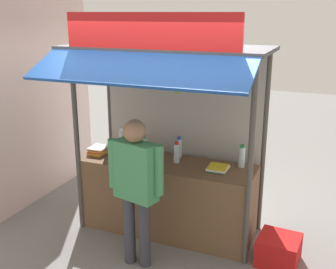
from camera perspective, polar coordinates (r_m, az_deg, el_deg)
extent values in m
plane|color=slate|center=(5.21, 0.00, -13.07)|extent=(20.00, 20.00, 0.00)
cube|color=brown|center=(5.01, 0.00, -8.70)|extent=(2.05, 0.67, 0.88)
cylinder|color=#4C4742|center=(4.96, -12.54, -1.19)|extent=(0.06, 0.06, 2.20)
cylinder|color=#4C4742|center=(4.18, 11.34, -4.50)|extent=(0.06, 0.06, 2.20)
cylinder|color=#4C4742|center=(5.59, -7.97, 1.09)|extent=(0.06, 0.06, 2.20)
cylinder|color=#4C4742|center=(4.92, 13.18, -1.38)|extent=(0.06, 0.06, 2.20)
cube|color=#B7B2A8|center=(5.17, 1.92, -0.33)|extent=(2.01, 0.04, 2.15)
cube|color=#3F3F44|center=(4.50, -0.20, 11.98)|extent=(2.25, 0.99, 0.04)
cube|color=#194799|center=(3.84, -4.53, 9.07)|extent=(2.21, 0.51, 0.26)
cube|color=red|center=(4.08, -2.68, 14.22)|extent=(1.85, 0.04, 0.35)
cylinder|color=#59544C|center=(4.15, -2.33, 10.18)|extent=(1.95, 0.02, 0.02)
cylinder|color=silver|center=(5.21, -6.36, -0.92)|extent=(0.09, 0.09, 0.28)
cylinder|color=white|center=(5.16, -6.42, 0.77)|extent=(0.06, 0.06, 0.04)
cylinder|color=silver|center=(5.01, 1.55, -1.87)|extent=(0.07, 0.07, 0.23)
cylinder|color=blue|center=(4.97, 1.56, -0.48)|extent=(0.05, 0.05, 0.03)
cylinder|color=silver|center=(5.10, -3.36, -1.63)|extent=(0.07, 0.07, 0.21)
cylinder|color=#198C33|center=(5.06, -3.38, -0.35)|extent=(0.04, 0.04, 0.03)
cylinder|color=silver|center=(4.75, 10.22, -3.12)|extent=(0.07, 0.07, 0.23)
cylinder|color=#198C33|center=(4.71, 10.31, -1.59)|extent=(0.05, 0.05, 0.03)
cylinder|color=silver|center=(4.82, 1.21, -2.63)|extent=(0.07, 0.07, 0.23)
cylinder|color=red|center=(4.78, 1.22, -1.18)|extent=(0.05, 0.05, 0.03)
cube|color=orange|center=(5.21, -9.60, -2.64)|extent=(0.21, 0.24, 0.01)
cube|color=purple|center=(5.21, -9.60, -2.53)|extent=(0.21, 0.25, 0.01)
cube|color=yellow|center=(5.20, -9.62, -2.46)|extent=(0.22, 0.25, 0.01)
cube|color=yellow|center=(5.20, -9.58, -2.30)|extent=(0.21, 0.24, 0.01)
cube|color=red|center=(5.18, -9.62, -2.23)|extent=(0.22, 0.25, 0.01)
cube|color=yellow|center=(5.19, -9.51, -2.08)|extent=(0.22, 0.25, 0.01)
cube|color=purple|center=(5.19, -9.48, -1.94)|extent=(0.21, 0.24, 0.01)
cube|color=orange|center=(5.18, -9.61, -1.86)|extent=(0.21, 0.24, 0.01)
cube|color=white|center=(5.18, -9.68, -1.75)|extent=(0.21, 0.25, 0.01)
cube|color=green|center=(4.66, 6.92, -4.86)|extent=(0.23, 0.25, 0.01)
cube|color=white|center=(4.66, 7.02, -4.77)|extent=(0.23, 0.24, 0.01)
cube|color=white|center=(4.65, 6.90, -4.72)|extent=(0.22, 0.23, 0.01)
cube|color=white|center=(4.64, 6.99, -4.61)|extent=(0.24, 0.25, 0.01)
cube|color=yellow|center=(4.64, 6.96, -4.46)|extent=(0.22, 0.23, 0.01)
cylinder|color=#332D23|center=(3.94, 6.02, 8.95)|extent=(0.01, 0.01, 0.08)
cylinder|color=olive|center=(3.95, 6.00, 8.09)|extent=(0.04, 0.04, 0.04)
ellipsoid|color=yellow|center=(3.96, 6.20, 6.75)|extent=(0.03, 0.07, 0.17)
ellipsoid|color=yellow|center=(3.97, 6.38, 6.86)|extent=(0.07, 0.08, 0.17)
ellipsoid|color=yellow|center=(3.99, 6.20, 6.89)|extent=(0.09, 0.05, 0.17)
ellipsoid|color=yellow|center=(3.99, 5.81, 6.91)|extent=(0.08, 0.07, 0.17)
ellipsoid|color=yellow|center=(3.98, 5.58, 6.89)|extent=(0.05, 0.09, 0.17)
ellipsoid|color=yellow|center=(3.96, 5.54, 6.83)|extent=(0.05, 0.08, 0.17)
ellipsoid|color=yellow|center=(3.95, 5.70, 6.76)|extent=(0.07, 0.06, 0.17)
ellipsoid|color=yellow|center=(3.94, 5.89, 6.74)|extent=(0.07, 0.04, 0.17)
ellipsoid|color=yellow|center=(3.94, 6.16, 6.74)|extent=(0.06, 0.07, 0.17)
cylinder|color=#332D23|center=(4.05, 1.41, 8.98)|extent=(0.01, 0.01, 0.12)
cylinder|color=olive|center=(4.06, 1.40, 7.90)|extent=(0.04, 0.04, 0.04)
ellipsoid|color=#80A437|center=(4.07, 1.79, 6.74)|extent=(0.04, 0.09, 0.16)
ellipsoid|color=#80A437|center=(4.09, 1.67, 6.82)|extent=(0.08, 0.05, 0.16)
ellipsoid|color=#80A437|center=(4.09, 1.27, 6.75)|extent=(0.05, 0.06, 0.16)
ellipsoid|color=#80A437|center=(4.07, 1.17, 6.70)|extent=(0.05, 0.05, 0.16)
ellipsoid|color=#80A437|center=(4.06, 1.38, 6.67)|extent=(0.06, 0.04, 0.16)
cylinder|color=#332D23|center=(4.21, -3.92, 9.58)|extent=(0.01, 0.01, 0.07)
cylinder|color=olive|center=(4.22, -3.90, 8.86)|extent=(0.04, 0.04, 0.04)
ellipsoid|color=#8AA041|center=(4.21, -3.55, 7.65)|extent=(0.04, 0.09, 0.17)
ellipsoid|color=#8AA041|center=(4.24, -3.66, 7.64)|extent=(0.05, 0.05, 0.17)
ellipsoid|color=#8AA041|center=(4.26, -3.82, 7.76)|extent=(0.09, 0.05, 0.17)
ellipsoid|color=#8AA041|center=(4.25, -4.10, 7.68)|extent=(0.05, 0.07, 0.17)
ellipsoid|color=#8AA041|center=(4.23, -4.10, 7.62)|extent=(0.05, 0.06, 0.17)
ellipsoid|color=#8AA041|center=(4.21, -4.12, 7.62)|extent=(0.08, 0.04, 0.17)
ellipsoid|color=#8AA041|center=(4.21, -3.85, 7.60)|extent=(0.07, 0.05, 0.17)
cylinder|color=#332D23|center=(4.58, -12.15, 9.53)|extent=(0.01, 0.01, 0.11)
cylinder|color=olive|center=(4.59, -12.09, 8.59)|extent=(0.04, 0.04, 0.04)
ellipsoid|color=yellow|center=(4.59, -11.89, 7.71)|extent=(0.04, 0.06, 0.13)
ellipsoid|color=yellow|center=(4.60, -11.79, 7.75)|extent=(0.06, 0.07, 0.13)
ellipsoid|color=yellow|center=(4.61, -11.86, 7.80)|extent=(0.08, 0.04, 0.13)
ellipsoid|color=yellow|center=(4.62, -12.04, 7.79)|extent=(0.08, 0.06, 0.14)
ellipsoid|color=yellow|center=(4.61, -12.14, 7.74)|extent=(0.05, 0.07, 0.13)
ellipsoid|color=yellow|center=(4.60, -12.22, 7.71)|extent=(0.05, 0.07, 0.13)
ellipsoid|color=yellow|center=(4.58, -12.29, 7.71)|extent=(0.08, 0.06, 0.13)
ellipsoid|color=yellow|center=(4.58, -12.12, 7.69)|extent=(0.07, 0.05, 0.13)
ellipsoid|color=yellow|center=(4.58, -11.92, 7.71)|extent=(0.06, 0.07, 0.13)
cylinder|color=#383842|center=(4.45, -5.37, -13.08)|extent=(0.12, 0.12, 0.76)
cylinder|color=#383842|center=(4.39, -3.29, -13.55)|extent=(0.12, 0.12, 0.76)
cube|color=#3F8C59|center=(4.12, -4.55, -5.07)|extent=(0.49, 0.29, 0.60)
cylinder|color=#3F8C59|center=(4.22, -7.64, -3.99)|extent=(0.10, 0.10, 0.51)
cylinder|color=#3F8C59|center=(4.00, -1.32, -5.00)|extent=(0.10, 0.10, 0.51)
sphere|color=#936B4C|center=(3.99, -4.68, 0.48)|extent=(0.23, 0.23, 0.23)
cube|color=red|center=(4.69, 15.14, -15.24)|extent=(0.46, 0.46, 0.30)
cube|color=beige|center=(6.03, -18.12, 4.83)|extent=(0.20, 2.40, 2.86)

